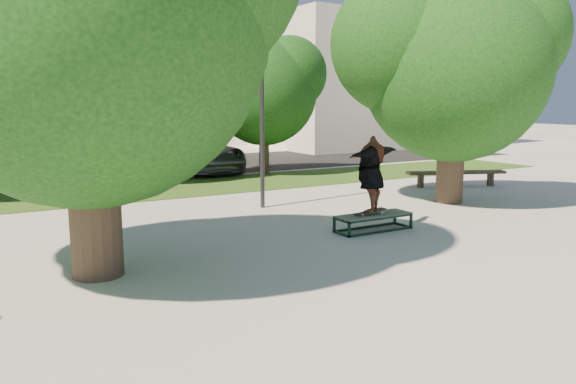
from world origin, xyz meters
TOP-DOWN VIEW (x-y plane):
  - ground at (0.00, 0.00)m, footprint 120.00×120.00m
  - grass_strip at (1.00, 9.50)m, footprint 30.00×4.00m
  - asphalt_strip at (0.00, 16.00)m, footprint 40.00×8.00m
  - tree_left at (-4.29, 1.09)m, footprint 6.96×5.95m
  - tree_right at (5.92, 3.08)m, footprint 6.24×5.33m
  - bg_tree_mid at (-1.08, 12.08)m, footprint 5.76×4.92m
  - bg_tree_right at (4.43, 11.57)m, footprint 5.04×4.31m
  - lamppost at (1.00, 5.00)m, footprint 0.25×0.15m
  - office_building at (-2.00, 31.98)m, footprint 30.00×14.12m
  - side_building at (18.00, 22.00)m, footprint 15.00×10.00m
  - grind_box at (1.85, 1.29)m, footprint 1.80×0.60m
  - skater_rig at (1.76, 1.29)m, footprint 2.11×1.37m
  - bench at (8.50, 5.08)m, footprint 3.35×1.71m
  - car_silver_a at (-3.54, 15.70)m, footprint 1.94×4.75m
  - car_dark at (-1.26, 16.50)m, footprint 1.63×4.50m
  - car_grey at (2.50, 13.50)m, footprint 2.98×5.78m
  - car_silver_b at (0.50, 16.50)m, footprint 3.33×5.91m

SIDE VIEW (x-z plane):
  - ground at x=0.00m, z-range 0.00..0.00m
  - asphalt_strip at x=0.00m, z-range 0.00..0.01m
  - grass_strip at x=1.00m, z-range 0.00..0.02m
  - grind_box at x=1.85m, z-range 0.00..0.38m
  - bench at x=8.50m, z-range 0.18..0.70m
  - car_dark at x=-1.26m, z-range 0.00..1.47m
  - car_grey at x=2.50m, z-range 0.00..1.56m
  - car_silver_a at x=-3.54m, z-range 0.00..1.61m
  - car_silver_b at x=0.50m, z-range 0.00..1.62m
  - skater_rig at x=1.76m, z-range 0.41..2.17m
  - lamppost at x=1.00m, z-range 0.10..6.21m
  - bg_tree_right at x=4.43m, z-range 0.77..6.21m
  - side_building at x=18.00m, z-range 0.00..8.00m
  - bg_tree_mid at x=-1.08m, z-range 0.90..7.14m
  - tree_right at x=5.92m, z-range 0.84..7.35m
  - tree_left at x=-4.29m, z-range 0.86..7.98m
  - office_building at x=-2.00m, z-range 0.00..16.00m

